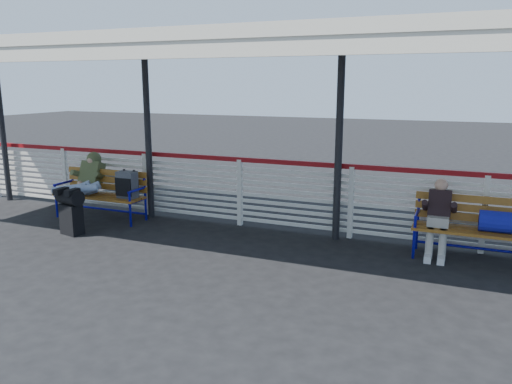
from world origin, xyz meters
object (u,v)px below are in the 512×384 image
at_px(bench_right, 487,223).
at_px(companion_person, 438,217).
at_px(luggage_stack, 71,210).
at_px(bench_left, 111,188).
at_px(traveler_man, 82,185).

bearing_deg(bench_right, companion_person, -178.51).
xyz_separation_m(bench_right, companion_person, (-0.65, -0.02, 0.02)).
xyz_separation_m(luggage_stack, companion_person, (5.78, 1.22, 0.17)).
relative_size(luggage_stack, bench_left, 0.44).
relative_size(bench_left, companion_person, 1.57).
height_order(luggage_stack, bench_left, bench_left).
xyz_separation_m(traveler_man, companion_person, (6.13, 0.54, -0.09)).
relative_size(luggage_stack, companion_person, 0.69).
bearing_deg(bench_right, traveler_man, -175.32).
distance_m(luggage_stack, traveler_man, 0.81).
bearing_deg(bench_right, luggage_stack, -169.09).
distance_m(bench_right, traveler_man, 6.80).
relative_size(traveler_man, companion_person, 1.43).
distance_m(bench_right, companion_person, 0.65).
xyz_separation_m(bench_left, companion_person, (5.75, 0.20, -0.01)).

